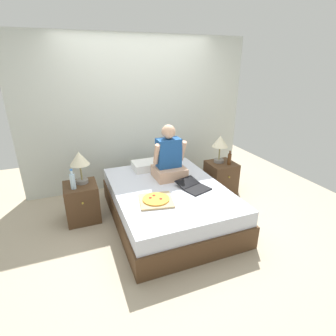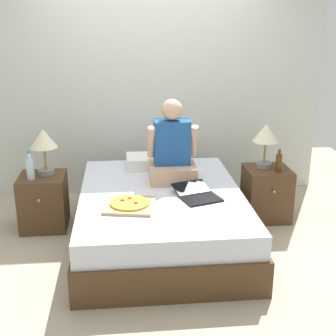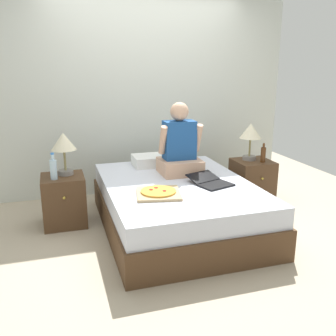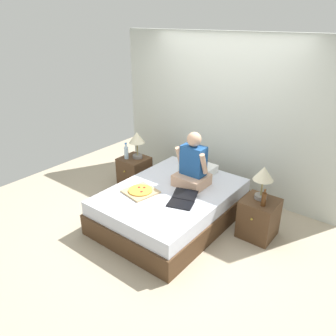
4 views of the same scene
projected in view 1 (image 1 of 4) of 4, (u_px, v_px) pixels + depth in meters
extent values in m
plane|color=tan|center=(168.00, 218.00, 3.76)|extent=(5.89, 5.89, 0.00)
cube|color=silver|center=(139.00, 114.00, 4.47)|extent=(3.89, 0.12, 2.50)
cube|color=#4C331E|center=(168.00, 209.00, 3.70)|extent=(1.49, 2.02, 0.30)
cube|color=silver|center=(168.00, 193.00, 3.61)|extent=(1.44, 1.96, 0.20)
cube|color=#4C331E|center=(82.00, 202.00, 3.65)|extent=(0.44, 0.44, 0.54)
sphere|color=gold|center=(83.00, 203.00, 3.41)|extent=(0.03, 0.03, 0.03)
cylinder|color=gray|center=(82.00, 181.00, 3.59)|extent=(0.16, 0.16, 0.05)
cylinder|color=olive|center=(81.00, 172.00, 3.54)|extent=(0.02, 0.02, 0.22)
cone|color=beige|center=(79.00, 158.00, 3.47)|extent=(0.26, 0.26, 0.18)
cylinder|color=silver|center=(73.00, 182.00, 3.40)|extent=(0.07, 0.07, 0.20)
cylinder|color=silver|center=(71.00, 172.00, 3.36)|extent=(0.03, 0.03, 0.06)
cylinder|color=blue|center=(71.00, 170.00, 3.34)|extent=(0.04, 0.04, 0.02)
cube|color=#4C331E|center=(221.00, 178.00, 4.42)|extent=(0.44, 0.44, 0.54)
sphere|color=gold|center=(229.00, 177.00, 4.17)|extent=(0.03, 0.03, 0.03)
cylinder|color=gray|center=(219.00, 161.00, 4.34)|extent=(0.16, 0.16, 0.05)
cylinder|color=olive|center=(219.00, 153.00, 4.29)|extent=(0.02, 0.02, 0.22)
cone|color=beige|center=(220.00, 141.00, 4.21)|extent=(0.26, 0.26, 0.18)
cylinder|color=#512D14|center=(229.00, 159.00, 4.22)|extent=(0.06, 0.06, 0.18)
cylinder|color=#512D14|center=(230.00, 152.00, 4.17)|extent=(0.03, 0.03, 0.05)
cube|color=white|center=(149.00, 165.00, 4.16)|extent=(0.52, 0.34, 0.12)
cube|color=tan|center=(169.00, 172.00, 3.85)|extent=(0.44, 0.40, 0.16)
cube|color=#1E4C8C|center=(168.00, 153.00, 3.76)|extent=(0.34, 0.20, 0.42)
sphere|color=tan|center=(169.00, 132.00, 3.65)|extent=(0.20, 0.20, 0.20)
cylinder|color=tan|center=(156.00, 154.00, 3.64)|extent=(0.07, 0.18, 0.32)
cylinder|color=tan|center=(183.00, 151.00, 3.78)|extent=(0.07, 0.18, 0.32)
cube|color=black|center=(198.00, 190.00, 3.48)|extent=(0.37, 0.31, 0.02)
cube|color=black|center=(187.00, 182.00, 3.61)|extent=(0.36, 0.28, 0.06)
cube|color=tan|center=(156.00, 201.00, 3.20)|extent=(0.47, 0.47, 0.02)
cylinder|color=gold|center=(156.00, 199.00, 3.19)|extent=(0.33, 0.33, 0.02)
cylinder|color=maroon|center=(150.00, 198.00, 3.20)|extent=(0.04, 0.04, 0.00)
cylinder|color=maroon|center=(161.00, 199.00, 3.18)|extent=(0.04, 0.04, 0.00)
cylinder|color=maroon|center=(154.00, 195.00, 3.26)|extent=(0.04, 0.04, 0.00)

